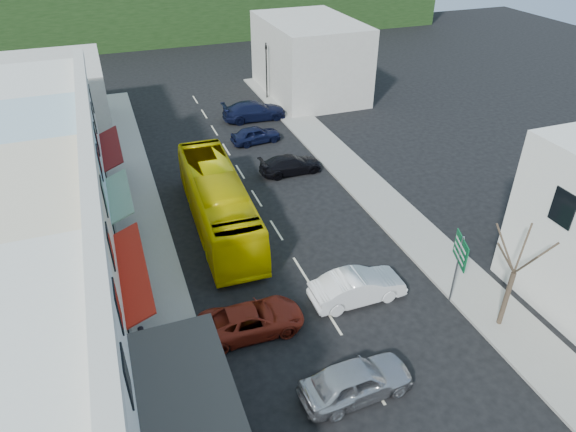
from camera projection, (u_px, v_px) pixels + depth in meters
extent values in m
plane|color=black|center=(332.00, 319.00, 24.23)|extent=(120.00, 120.00, 0.00)
cube|color=gray|center=(144.00, 236.00, 29.92)|extent=(3.00, 52.00, 0.15)
cube|color=gray|center=(372.00, 192.00, 34.29)|extent=(3.00, 52.00, 0.15)
cube|color=#601213|center=(161.00, 431.00, 15.79)|extent=(1.30, 7.65, 0.08)
cube|color=beige|center=(25.00, 273.00, 20.81)|extent=(7.00, 8.00, 8.00)
cube|color=#A51C10|center=(132.00, 270.00, 22.52)|extent=(1.30, 6.80, 0.08)
cube|color=#A9C9D6|center=(33.00, 192.00, 26.35)|extent=(7.00, 6.00, 8.00)
cube|color=#195926|center=(119.00, 195.00, 28.06)|extent=(1.30, 5.10, 0.08)
cube|color=silver|center=(38.00, 143.00, 31.50)|extent=(7.00, 7.00, 8.00)
cube|color=#601213|center=(111.00, 147.00, 33.20)|extent=(1.30, 5.95, 0.08)
cube|color=#B7B2A8|center=(54.00, 102.00, 40.49)|extent=(8.00, 10.00, 6.00)
cube|color=#B7B2A8|center=(309.00, 58.00, 49.29)|extent=(8.00, 12.00, 7.00)
imported|color=#E7CF01|center=(218.00, 204.00, 30.12)|extent=(2.87, 11.67, 3.10)
imported|color=#AFAEB3|center=(356.00, 382.00, 20.28)|extent=(4.48, 2.00, 1.40)
imported|color=silver|center=(357.00, 288.00, 25.05)|extent=(4.41, 1.83, 1.40)
imported|color=maroon|center=(252.00, 319.00, 23.24)|extent=(4.64, 2.00, 1.40)
imported|color=black|center=(291.00, 164.00, 36.41)|extent=(4.53, 1.92, 1.40)
imported|color=black|center=(256.00, 134.00, 40.77)|extent=(4.55, 2.21, 1.40)
imported|color=black|center=(254.00, 112.00, 44.92)|extent=(4.55, 1.97, 1.40)
imported|color=black|center=(143.00, 338.00, 21.87)|extent=(0.57, 0.69, 1.70)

